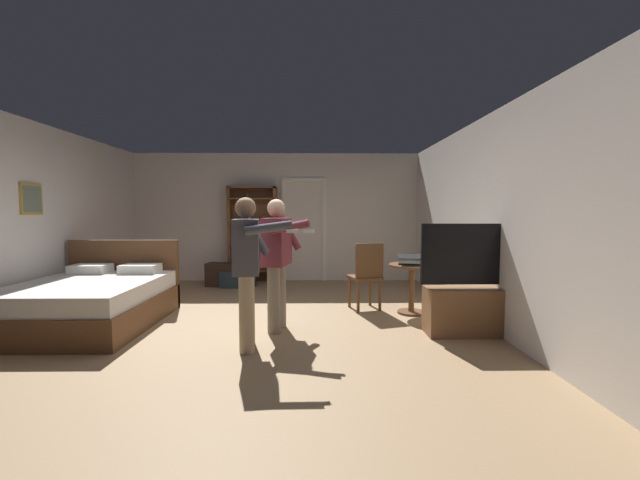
{
  "coord_description": "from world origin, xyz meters",
  "views": [
    {
      "loc": [
        0.78,
        -4.81,
        1.44
      ],
      "look_at": [
        0.85,
        0.13,
        1.08
      ],
      "focal_mm": 22.04,
      "sensor_mm": 36.0,
      "label": 1
    }
  ],
  "objects_px": {
    "suitcase_dark": "(223,275)",
    "wooden_chair": "(367,273)",
    "laptop": "(410,261)",
    "side_table": "(412,280)",
    "bed": "(92,301)",
    "tv_flatscreen": "(471,301)",
    "person_blue_shirt": "(247,261)",
    "person_striped_shirt": "(277,255)",
    "bookshelf": "(253,231)",
    "bottle_on_table": "(424,256)",
    "suitcase_small": "(238,279)"
  },
  "relations": [
    {
      "from": "bookshelf",
      "to": "suitcase_small",
      "type": "relative_size",
      "value": 3.07
    },
    {
      "from": "bottle_on_table",
      "to": "suitcase_dark",
      "type": "height_order",
      "value": "bottle_on_table"
    },
    {
      "from": "laptop",
      "to": "person_blue_shirt",
      "type": "relative_size",
      "value": 0.24
    },
    {
      "from": "wooden_chair",
      "to": "laptop",
      "type": "bearing_deg",
      "value": -21.96
    },
    {
      "from": "person_striped_shirt",
      "to": "suitcase_dark",
      "type": "height_order",
      "value": "person_striped_shirt"
    },
    {
      "from": "tv_flatscreen",
      "to": "bottle_on_table",
      "type": "bearing_deg",
      "value": 110.43
    },
    {
      "from": "bookshelf",
      "to": "bottle_on_table",
      "type": "bearing_deg",
      "value": -43.41
    },
    {
      "from": "bookshelf",
      "to": "suitcase_small",
      "type": "distance_m",
      "value": 1.08
    },
    {
      "from": "wooden_chair",
      "to": "suitcase_small",
      "type": "relative_size",
      "value": 1.56
    },
    {
      "from": "tv_flatscreen",
      "to": "person_blue_shirt",
      "type": "bearing_deg",
      "value": -170.27
    },
    {
      "from": "person_striped_shirt",
      "to": "suitcase_small",
      "type": "relative_size",
      "value": 2.51
    },
    {
      "from": "person_striped_shirt",
      "to": "suitcase_dark",
      "type": "distance_m",
      "value": 3.19
    },
    {
      "from": "bed",
      "to": "wooden_chair",
      "type": "xyz_separation_m",
      "value": [
        3.6,
        0.69,
        0.24
      ]
    },
    {
      "from": "tv_flatscreen",
      "to": "suitcase_small",
      "type": "distance_m",
      "value": 4.41
    },
    {
      "from": "laptop",
      "to": "wooden_chair",
      "type": "distance_m",
      "value": 0.65
    },
    {
      "from": "person_blue_shirt",
      "to": "laptop",
      "type": "bearing_deg",
      "value": 33.63
    },
    {
      "from": "bookshelf",
      "to": "laptop",
      "type": "relative_size",
      "value": 5.02
    },
    {
      "from": "bed",
      "to": "suitcase_small",
      "type": "relative_size",
      "value": 3.14
    },
    {
      "from": "suitcase_dark",
      "to": "bottle_on_table",
      "type": "bearing_deg",
      "value": -23.15
    },
    {
      "from": "suitcase_small",
      "to": "tv_flatscreen",
      "type": "bearing_deg",
      "value": -35.32
    },
    {
      "from": "bed",
      "to": "person_blue_shirt",
      "type": "distance_m",
      "value": 2.4
    },
    {
      "from": "bottle_on_table",
      "to": "wooden_chair",
      "type": "xyz_separation_m",
      "value": [
        -0.75,
        0.27,
        -0.28
      ]
    },
    {
      "from": "wooden_chair",
      "to": "suitcase_dark",
      "type": "distance_m",
      "value": 3.16
    },
    {
      "from": "laptop",
      "to": "person_blue_shirt",
      "type": "distance_m",
      "value": 2.45
    },
    {
      "from": "bed",
      "to": "suitcase_dark",
      "type": "xyz_separation_m",
      "value": [
        1.07,
        2.56,
        -0.08
      ]
    },
    {
      "from": "bookshelf",
      "to": "suitcase_dark",
      "type": "relative_size",
      "value": 3.21
    },
    {
      "from": "person_blue_shirt",
      "to": "suitcase_small",
      "type": "relative_size",
      "value": 2.51
    },
    {
      "from": "suitcase_dark",
      "to": "wooden_chair",
      "type": "bearing_deg",
      "value": -26.52
    },
    {
      "from": "side_table",
      "to": "bed",
      "type": "bearing_deg",
      "value": -173.24
    },
    {
      "from": "tv_flatscreen",
      "to": "person_blue_shirt",
      "type": "relative_size",
      "value": 0.82
    },
    {
      "from": "side_table",
      "to": "person_striped_shirt",
      "type": "height_order",
      "value": "person_striped_shirt"
    },
    {
      "from": "bottle_on_table",
      "to": "suitcase_small",
      "type": "xyz_separation_m",
      "value": [
        -2.98,
        2.03,
        -0.66
      ]
    },
    {
      "from": "side_table",
      "to": "person_striped_shirt",
      "type": "distance_m",
      "value": 2.03
    },
    {
      "from": "side_table",
      "to": "laptop",
      "type": "height_order",
      "value": "laptop"
    },
    {
      "from": "side_table",
      "to": "person_blue_shirt",
      "type": "distance_m",
      "value": 2.54
    },
    {
      "from": "bed",
      "to": "person_striped_shirt",
      "type": "relative_size",
      "value": 1.25
    },
    {
      "from": "bed",
      "to": "person_blue_shirt",
      "type": "bearing_deg",
      "value": -22.74
    },
    {
      "from": "laptop",
      "to": "side_table",
      "type": "bearing_deg",
      "value": 47.38
    },
    {
      "from": "bookshelf",
      "to": "suitcase_dark",
      "type": "bearing_deg",
      "value": -137.44
    },
    {
      "from": "bookshelf",
      "to": "person_blue_shirt",
      "type": "xyz_separation_m",
      "value": [
        0.55,
        -3.93,
        -0.12
      ]
    },
    {
      "from": "suitcase_dark",
      "to": "laptop",
      "type": "bearing_deg",
      "value": -24.16
    },
    {
      "from": "bed",
      "to": "suitcase_small",
      "type": "bearing_deg",
      "value": 60.64
    },
    {
      "from": "wooden_chair",
      "to": "bookshelf",
      "type": "bearing_deg",
      "value": 130.61
    },
    {
      "from": "person_blue_shirt",
      "to": "person_striped_shirt",
      "type": "xyz_separation_m",
      "value": [
        0.25,
        0.63,
        -0.0
      ]
    },
    {
      "from": "laptop",
      "to": "bottle_on_table",
      "type": "xyz_separation_m",
      "value": [
        0.18,
        -0.04,
        0.07
      ]
    },
    {
      "from": "bottle_on_table",
      "to": "suitcase_small",
      "type": "bearing_deg",
      "value": 145.68
    },
    {
      "from": "bookshelf",
      "to": "person_blue_shirt",
      "type": "height_order",
      "value": "bookshelf"
    },
    {
      "from": "person_striped_shirt",
      "to": "bottle_on_table",
      "type": "bearing_deg",
      "value": 19.22
    },
    {
      "from": "bed",
      "to": "suitcase_small",
      "type": "height_order",
      "value": "bed"
    },
    {
      "from": "bookshelf",
      "to": "suitcase_small",
      "type": "xyz_separation_m",
      "value": [
        -0.21,
        -0.58,
        -0.89
      ]
    }
  ]
}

